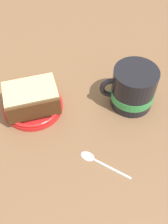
# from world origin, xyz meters

# --- Properties ---
(ground_plane) EXTENTS (1.39, 1.39, 0.03)m
(ground_plane) POSITION_xyz_m (0.00, 0.00, -0.01)
(ground_plane) COLOR brown
(small_plate) EXTENTS (0.14, 0.14, 0.02)m
(small_plate) POSITION_xyz_m (-0.07, 0.04, 0.01)
(small_plate) COLOR red
(small_plate) RESTS_ON ground_plane
(cake_slice) EXTENTS (0.12, 0.09, 0.05)m
(cake_slice) POSITION_xyz_m (-0.07, 0.04, 0.04)
(cake_slice) COLOR #472814
(cake_slice) RESTS_ON small_plate
(tea_mug) EXTENTS (0.12, 0.10, 0.10)m
(tea_mug) POSITION_xyz_m (0.16, 0.01, 0.05)
(tea_mug) COLOR black
(tea_mug) RESTS_ON ground_plane
(teaspoon) EXTENTS (0.09, 0.08, 0.01)m
(teaspoon) POSITION_xyz_m (0.04, -0.12, 0.00)
(teaspoon) COLOR silver
(teaspoon) RESTS_ON ground_plane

